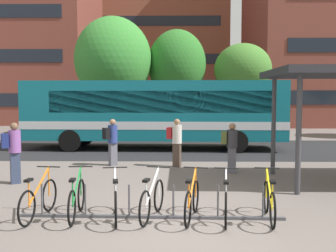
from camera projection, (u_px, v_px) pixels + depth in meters
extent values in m
plane|color=#6B605B|center=(181.00, 222.00, 7.70)|extent=(200.00, 200.00, 0.00)
cube|color=#232326|center=(177.00, 149.00, 18.47)|extent=(80.00, 7.20, 0.01)
cube|color=#0F6070|center=(155.00, 110.00, 18.34)|extent=(12.07, 2.91, 2.70)
cube|color=silver|center=(155.00, 124.00, 18.39)|extent=(12.09, 2.93, 0.36)
cube|color=black|center=(41.00, 86.00, 18.50)|extent=(1.07, 2.32, 0.40)
cube|color=black|center=(30.00, 104.00, 18.59)|extent=(0.15, 2.19, 1.40)
cube|color=black|center=(159.00, 102.00, 17.06)|extent=(9.84, 0.35, 0.97)
cube|color=black|center=(162.00, 101.00, 19.54)|extent=(9.84, 0.35, 0.97)
cylinder|color=black|center=(70.00, 141.00, 17.46)|extent=(1.01, 0.33, 1.00)
cylinder|color=black|center=(84.00, 136.00, 19.76)|extent=(1.01, 0.33, 1.00)
cylinder|color=black|center=(236.00, 142.00, 17.13)|extent=(1.01, 0.33, 1.00)
cylinder|color=black|center=(230.00, 136.00, 19.43)|extent=(1.01, 0.33, 1.00)
cube|color=#47474C|center=(151.00, 217.00, 7.95)|extent=(5.44, 0.23, 0.06)
cylinder|color=#47474C|center=(42.00, 200.00, 8.02)|extent=(0.04, 0.04, 0.70)
cylinder|color=#47474C|center=(85.00, 201.00, 7.98)|extent=(0.04, 0.04, 0.70)
cylinder|color=#47474C|center=(129.00, 201.00, 7.95)|extent=(0.04, 0.04, 0.70)
cylinder|color=#47474C|center=(173.00, 202.00, 7.91)|extent=(0.04, 0.04, 0.70)
cylinder|color=#47474C|center=(218.00, 202.00, 7.87)|extent=(0.04, 0.04, 0.70)
cylinder|color=#47474C|center=(263.00, 203.00, 7.83)|extent=(0.04, 0.04, 0.70)
torus|color=black|center=(50.00, 195.00, 8.45)|extent=(0.12, 0.70, 0.70)
torus|color=black|center=(27.00, 208.00, 7.44)|extent=(0.12, 0.70, 0.70)
cube|color=orange|center=(39.00, 186.00, 7.94)|extent=(0.13, 0.92, 0.58)
cylinder|color=orange|center=(29.00, 194.00, 7.52)|extent=(0.03, 0.03, 0.55)
cube|color=black|center=(29.00, 180.00, 7.50)|extent=(0.12, 0.23, 0.05)
cylinder|color=orange|center=(49.00, 181.00, 8.40)|extent=(0.04, 0.04, 0.65)
cylinder|color=black|center=(48.00, 167.00, 8.38)|extent=(0.52, 0.09, 0.03)
torus|color=black|center=(81.00, 195.00, 8.47)|extent=(0.09, 0.71, 0.70)
torus|color=black|center=(72.00, 208.00, 7.45)|extent=(0.09, 0.71, 0.70)
cube|color=#1E7F38|center=(77.00, 186.00, 7.96)|extent=(0.09, 0.92, 0.58)
cylinder|color=#1E7F38|center=(73.00, 193.00, 7.53)|extent=(0.03, 0.03, 0.55)
cube|color=black|center=(72.00, 180.00, 7.51)|extent=(0.11, 0.23, 0.05)
cylinder|color=#1E7F38|center=(81.00, 181.00, 8.43)|extent=(0.03, 0.03, 0.65)
cylinder|color=black|center=(81.00, 167.00, 8.40)|extent=(0.52, 0.06, 0.03)
torus|color=black|center=(115.00, 196.00, 8.36)|extent=(0.15, 0.70, 0.70)
torus|color=black|center=(116.00, 210.00, 7.35)|extent=(0.15, 0.70, 0.70)
cube|color=silver|center=(115.00, 187.00, 7.85)|extent=(0.18, 0.91, 0.58)
cylinder|color=silver|center=(116.00, 195.00, 7.43)|extent=(0.03, 0.03, 0.55)
cube|color=black|center=(115.00, 181.00, 7.41)|extent=(0.13, 0.23, 0.05)
cylinder|color=silver|center=(115.00, 182.00, 8.32)|extent=(0.04, 0.04, 0.65)
cylinder|color=black|center=(115.00, 167.00, 8.29)|extent=(0.52, 0.11, 0.03)
torus|color=black|center=(159.00, 195.00, 8.42)|extent=(0.20, 0.70, 0.70)
torus|color=black|center=(145.00, 209.00, 7.43)|extent=(0.20, 0.70, 0.70)
cube|color=silver|center=(152.00, 186.00, 7.92)|extent=(0.24, 0.90, 0.58)
cylinder|color=silver|center=(146.00, 194.00, 7.51)|extent=(0.04, 0.04, 0.55)
cube|color=black|center=(146.00, 180.00, 7.49)|extent=(0.15, 0.24, 0.05)
cylinder|color=silver|center=(159.00, 181.00, 8.37)|extent=(0.04, 0.04, 0.65)
cylinder|color=black|center=(159.00, 167.00, 8.35)|extent=(0.51, 0.14, 0.03)
torus|color=black|center=(196.00, 196.00, 8.35)|extent=(0.18, 0.70, 0.70)
torus|color=black|center=(188.00, 210.00, 7.36)|extent=(0.18, 0.70, 0.70)
cube|color=orange|center=(192.00, 187.00, 7.85)|extent=(0.22, 0.91, 0.58)
cylinder|color=orange|center=(189.00, 195.00, 7.44)|extent=(0.04, 0.04, 0.55)
cube|color=black|center=(189.00, 181.00, 7.42)|extent=(0.14, 0.24, 0.05)
cylinder|color=orange|center=(196.00, 182.00, 8.31)|extent=(0.04, 0.04, 0.65)
cylinder|color=black|center=(196.00, 168.00, 8.28)|extent=(0.52, 0.13, 0.03)
torus|color=black|center=(226.00, 197.00, 8.29)|extent=(0.14, 0.70, 0.70)
torus|color=black|center=(226.00, 211.00, 7.28)|extent=(0.14, 0.70, 0.70)
cube|color=#B7BABF|center=(226.00, 188.00, 7.78)|extent=(0.15, 0.92, 0.58)
cylinder|color=#B7BABF|center=(226.00, 196.00, 7.36)|extent=(0.03, 0.03, 0.55)
cube|color=black|center=(226.00, 182.00, 7.34)|extent=(0.13, 0.23, 0.05)
cylinder|color=#B7BABF|center=(226.00, 183.00, 8.24)|extent=(0.04, 0.04, 0.65)
cylinder|color=black|center=(226.00, 168.00, 8.22)|extent=(0.52, 0.10, 0.03)
torus|color=black|center=(266.00, 197.00, 8.30)|extent=(0.12, 0.70, 0.70)
torus|color=black|center=(273.00, 211.00, 7.29)|extent=(0.12, 0.70, 0.70)
cube|color=yellow|center=(269.00, 188.00, 7.79)|extent=(0.14, 0.92, 0.58)
cylinder|color=yellow|center=(272.00, 196.00, 7.37)|extent=(0.03, 0.03, 0.55)
cube|color=black|center=(273.00, 182.00, 7.35)|extent=(0.12, 0.23, 0.05)
cylinder|color=yellow|center=(267.00, 183.00, 8.26)|extent=(0.04, 0.04, 0.65)
cylinder|color=black|center=(267.00, 168.00, 8.23)|extent=(0.52, 0.09, 0.03)
cylinder|color=#38383D|center=(299.00, 135.00, 9.79)|extent=(0.14, 0.14, 3.06)
cylinder|color=#38383D|center=(274.00, 127.00, 12.38)|extent=(0.14, 0.14, 3.06)
cube|color=#47382D|center=(177.00, 155.00, 13.75)|extent=(0.32, 0.28, 0.84)
cylinder|color=beige|center=(177.00, 134.00, 13.69)|extent=(0.44, 0.44, 0.65)
sphere|color=#936B4C|center=(177.00, 122.00, 13.66)|extent=(0.22, 0.22, 0.22)
cube|color=#B21E23|center=(170.00, 133.00, 13.79)|extent=(0.27, 0.33, 0.40)
cube|color=#565660|center=(232.00, 160.00, 12.61)|extent=(0.29, 0.25, 0.84)
cylinder|color=#333338|center=(232.00, 139.00, 12.56)|extent=(0.40, 0.40, 0.57)
sphere|color=#936B4C|center=(232.00, 127.00, 12.53)|extent=(0.22, 0.22, 0.22)
cube|color=#56602D|center=(224.00, 138.00, 12.61)|extent=(0.23, 0.31, 0.40)
cube|color=#2D3851|center=(15.00, 168.00, 11.11)|extent=(0.33, 0.30, 0.90)
cylinder|color=#7F4C93|center=(15.00, 141.00, 11.05)|extent=(0.47, 0.47, 0.64)
sphere|color=brown|center=(14.00, 126.00, 11.02)|extent=(0.22, 0.22, 0.22)
cube|color=navy|center=(5.00, 141.00, 10.92)|extent=(0.30, 0.33, 0.40)
cube|color=#565660|center=(113.00, 154.00, 14.03)|extent=(0.33, 0.32, 0.82)
cylinder|color=navy|center=(113.00, 134.00, 13.98)|extent=(0.48, 0.48, 0.64)
sphere|color=#936B4C|center=(113.00, 122.00, 13.95)|extent=(0.22, 0.22, 0.22)
cube|color=black|center=(106.00, 134.00, 13.83)|extent=(0.31, 0.33, 0.40)
cylinder|color=brown|center=(242.00, 112.00, 26.20)|extent=(0.32, 0.32, 2.84)
ellipsoid|color=#427A2D|center=(243.00, 69.00, 25.98)|extent=(3.81, 3.81, 3.45)
cylinder|color=brown|center=(177.00, 113.00, 26.42)|extent=(0.32, 0.32, 2.69)
ellipsoid|color=#2D7028|center=(177.00, 64.00, 26.16)|extent=(3.90, 3.90, 4.63)
cylinder|color=brown|center=(114.00, 115.00, 25.45)|extent=(0.32, 0.32, 2.51)
ellipsoid|color=#388433|center=(113.00, 60.00, 25.18)|extent=(4.98, 4.98, 5.55)
cube|color=brown|center=(153.00, 50.00, 49.27)|extent=(17.83, 12.09, 16.70)
cube|color=black|center=(150.00, 96.00, 43.66)|extent=(15.69, 0.06, 1.10)
cube|color=black|center=(150.00, 59.00, 43.34)|extent=(15.69, 0.06, 1.10)
cube|color=black|center=(150.00, 21.00, 43.02)|extent=(15.69, 0.06, 1.10)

